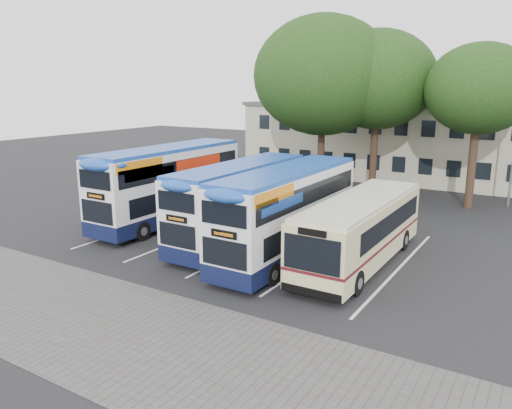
{
  "coord_description": "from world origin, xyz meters",
  "views": [
    {
      "loc": [
        8.54,
        -15.05,
        7.52
      ],
      "look_at": [
        -3.8,
        5.0,
        1.94
      ],
      "focal_mm": 35.0,
      "sensor_mm": 36.0,
      "label": 1
    }
  ],
  "objects_px": {
    "bus_dd_left": "(169,181)",
    "bus_dd_mid": "(241,200)",
    "tree_left": "(323,76)",
    "bus_dd_right": "(288,209)",
    "tree_mid": "(378,80)",
    "bus_single": "(361,227)",
    "tree_right": "(480,89)"
  },
  "relations": [
    {
      "from": "tree_mid",
      "to": "bus_single",
      "type": "height_order",
      "value": "tree_mid"
    },
    {
      "from": "bus_dd_mid",
      "to": "bus_dd_left",
      "type": "bearing_deg",
      "value": 169.21
    },
    {
      "from": "bus_dd_left",
      "to": "bus_dd_right",
      "type": "xyz_separation_m",
      "value": [
        8.49,
        -1.84,
        -0.13
      ]
    },
    {
      "from": "bus_dd_mid",
      "to": "bus_dd_right",
      "type": "xyz_separation_m",
      "value": [
        3.04,
        -0.8,
        0.08
      ]
    },
    {
      "from": "tree_left",
      "to": "tree_right",
      "type": "bearing_deg",
      "value": 4.13
    },
    {
      "from": "tree_mid",
      "to": "tree_right",
      "type": "xyz_separation_m",
      "value": [
        6.57,
        -0.78,
        -0.59
      ]
    },
    {
      "from": "bus_dd_mid",
      "to": "tree_mid",
      "type": "bearing_deg",
      "value": 82.82
    },
    {
      "from": "tree_mid",
      "to": "bus_dd_left",
      "type": "relative_size",
      "value": 1.1
    },
    {
      "from": "tree_right",
      "to": "tree_left",
      "type": "bearing_deg",
      "value": -175.87
    },
    {
      "from": "tree_right",
      "to": "bus_dd_right",
      "type": "relative_size",
      "value": 1.04
    },
    {
      "from": "bus_dd_mid",
      "to": "bus_single",
      "type": "height_order",
      "value": "bus_dd_mid"
    },
    {
      "from": "bus_dd_left",
      "to": "bus_dd_mid",
      "type": "height_order",
      "value": "bus_dd_left"
    },
    {
      "from": "tree_left",
      "to": "tree_right",
      "type": "xyz_separation_m",
      "value": [
        9.94,
        0.72,
        -0.88
      ]
    },
    {
      "from": "bus_dd_left",
      "to": "bus_single",
      "type": "height_order",
      "value": "bus_dd_left"
    },
    {
      "from": "tree_left",
      "to": "tree_mid",
      "type": "distance_m",
      "value": 3.69
    },
    {
      "from": "bus_dd_mid",
      "to": "bus_single",
      "type": "relative_size",
      "value": 0.96
    },
    {
      "from": "tree_mid",
      "to": "bus_dd_mid",
      "type": "xyz_separation_m",
      "value": [
        -1.8,
        -14.29,
        -5.81
      ]
    },
    {
      "from": "tree_left",
      "to": "bus_dd_right",
      "type": "relative_size",
      "value": 1.27
    },
    {
      "from": "bus_dd_right",
      "to": "bus_single",
      "type": "relative_size",
      "value": 0.99
    },
    {
      "from": "tree_mid",
      "to": "bus_dd_mid",
      "type": "height_order",
      "value": "tree_mid"
    },
    {
      "from": "tree_left",
      "to": "bus_dd_left",
      "type": "relative_size",
      "value": 1.2
    },
    {
      "from": "bus_dd_mid",
      "to": "tree_left",
      "type": "bearing_deg",
      "value": 96.95
    },
    {
      "from": "tree_left",
      "to": "tree_mid",
      "type": "relative_size",
      "value": 1.09
    },
    {
      "from": "bus_dd_left",
      "to": "tree_left",
      "type": "bearing_deg",
      "value": 71.68
    },
    {
      "from": "bus_dd_left",
      "to": "bus_dd_right",
      "type": "bearing_deg",
      "value": -12.23
    },
    {
      "from": "tree_right",
      "to": "bus_dd_right",
      "type": "bearing_deg",
      "value": -110.45
    },
    {
      "from": "tree_right",
      "to": "bus_dd_left",
      "type": "distance_m",
      "value": 19.28
    },
    {
      "from": "bus_dd_mid",
      "to": "bus_dd_right",
      "type": "distance_m",
      "value": 3.14
    },
    {
      "from": "bus_dd_mid",
      "to": "bus_single",
      "type": "distance_m",
      "value": 6.11
    },
    {
      "from": "bus_dd_mid",
      "to": "bus_single",
      "type": "xyz_separation_m",
      "value": [
        6.08,
        0.2,
        -0.5
      ]
    },
    {
      "from": "bus_dd_left",
      "to": "bus_dd_mid",
      "type": "distance_m",
      "value": 5.55
    },
    {
      "from": "tree_left",
      "to": "bus_dd_left",
      "type": "xyz_separation_m",
      "value": [
        -3.89,
        -11.75,
        -5.88
      ]
    }
  ]
}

